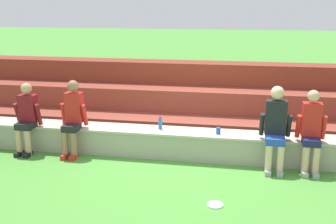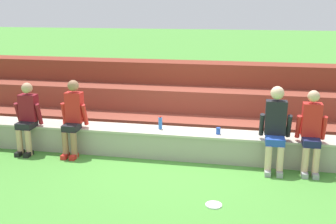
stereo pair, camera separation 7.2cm
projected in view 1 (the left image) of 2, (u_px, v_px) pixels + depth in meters
name	position (u px, v px, depth m)	size (l,w,h in m)	color
ground_plane	(183.00, 162.00, 7.28)	(80.00, 80.00, 0.00)	#4C9338
stone_seating_wall	(185.00, 143.00, 7.46)	(8.90, 0.57, 0.50)	#A8A08E
brick_bleachers	(196.00, 105.00, 9.04)	(11.25, 2.02, 1.46)	brown
person_left_of_center	(27.00, 117.00, 7.59)	(0.51, 0.52, 1.33)	tan
person_center	(73.00, 116.00, 7.47)	(0.49, 0.56, 1.40)	#996B4C
person_right_of_center	(276.00, 126.00, 6.79)	(0.53, 0.58, 1.43)	beige
person_far_right	(311.00, 130.00, 6.71)	(0.49, 0.54, 1.38)	#DBAD89
water_bottle_near_left	(64.00, 119.00, 7.79)	(0.07, 0.07, 0.25)	red
water_bottle_center_gap	(160.00, 123.00, 7.51)	(0.07, 0.07, 0.24)	blue
plastic_cup_right_end	(218.00, 131.00, 7.23)	(0.08, 0.08, 0.12)	blue
frisbee	(215.00, 205.00, 5.70)	(0.23, 0.23, 0.02)	white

